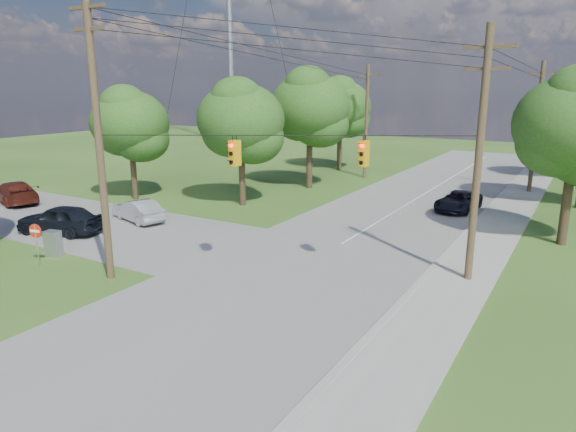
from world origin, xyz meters
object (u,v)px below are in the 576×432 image
Objects in this scene: pole_north_e at (536,127)px; control_cabinet at (53,244)px; car_main_north at (458,201)px; car_cross_silver at (138,210)px; pole_sw at (98,134)px; car_cross_dark at (60,219)px; car_cross_far at (14,192)px; do_not_enter_sign at (36,235)px; pole_ne at (479,154)px; pole_north_w at (366,121)px.

pole_north_e is 34.56m from control_cabinet.
pole_north_e is 2.17× the size of car_main_north.
control_cabinet is (-14.85, -19.93, -0.03)m from car_main_north.
pole_north_e is 29.94m from car_cross_silver.
pole_sw is 2.60× the size of car_main_north.
car_cross_dark is at bearing -129.11° from pole_north_e.
pole_sw is 19.66m from car_cross_far.
do_not_enter_sign is at bearing 78.05° from car_cross_far.
pole_ne is 14.21m from car_main_north.
pole_north_e is 1.87× the size of car_cross_far.
pole_north_e is at bearing 65.48° from pole_sw.
pole_north_w is at bearing 122.29° from pole_ne.
pole_sw is 32.55m from pole_north_e.
pole_north_w is at bearing 90.77° from pole_sw.
car_main_north is at bearing -40.82° from pole_north_w.
car_main_north is at bearing 42.23° from do_not_enter_sign.
car_cross_dark is at bearing 157.48° from pole_sw.
car_cross_far is (-31.19, -22.95, -4.32)m from pole_north_e.
pole_north_w is 2.17× the size of car_main_north.
pole_sw reaches higher than pole_north_w.
pole_north_e is 35.19m from do_not_enter_sign.
pole_ne is 26.03m from pole_north_w.
pole_north_w is at bearing 149.05° from car_cross_dark.
pole_ne is 1.05× the size of pole_north_w.
control_cabinet is at bearing 81.23° from car_cross_far.
pole_sw is 23.55m from car_main_north.
pole_sw is at bearing -110.70° from car_main_north.
car_main_north is 24.85m from control_cabinet.
pole_sw is 2.25× the size of car_cross_far.
pole_north_e is at bearing 45.87° from do_not_enter_sign.
car_main_north is at bearing 118.74° from car_cross_dark.
pole_sw is 7.35m from control_cabinet.
pole_ne is 31.55m from car_cross_far.
car_cross_silver is at bearing 88.08° from control_cabinet.
control_cabinet is (-18.25, -7.00, -4.82)m from pole_ne.
pole_north_w is 29.67m from control_cabinet.
pole_north_e is at bearing 125.85° from car_cross_dark.
car_main_north is 3.58× the size of control_cabinet.
car_main_north is at bearing 132.82° from car_cross_far.
pole_ne is at bearing 11.18° from do_not_enter_sign.
pole_north_w is (-0.40, 29.60, -1.10)m from pole_sw.
car_cross_far is 4.15× the size of control_cabinet.
car_cross_silver is 20.87m from car_main_north.
pole_north_w is 23.27m from car_cross_silver.
car_cross_silver is 0.78× the size of car_cross_far.
control_cabinet is at bearing -122.18° from pole_north_e.
pole_ne reaches higher than car_cross_far.
do_not_enter_sign is at bearing -76.52° from control_cabinet.
pole_north_e is 7.77× the size of control_cabinet.
pole_north_w is (-13.90, 22.00, -0.34)m from pole_ne.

